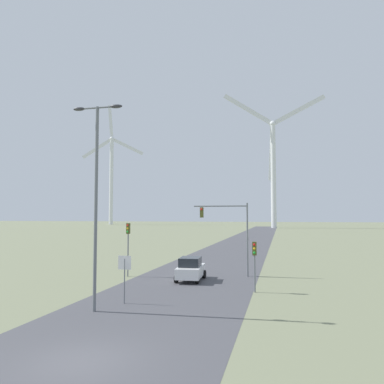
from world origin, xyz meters
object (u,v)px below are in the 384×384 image
(car_approaching, at_px, (191,269))
(wind_turbine_far_left, at_px, (111,172))
(stop_sign_near, at_px, (125,270))
(streetlamp, at_px, (96,183))
(traffic_light_mast_overhead, at_px, (228,224))
(traffic_light_post_near_left, at_px, (128,238))
(wind_turbine_left, at_px, (273,161))
(traffic_light_post_near_right, at_px, (255,255))

(car_approaching, distance_m, wind_turbine_far_left, 195.88)
(stop_sign_near, bearing_deg, streetlamp, -111.76)
(streetlamp, height_order, traffic_light_mast_overhead, streetlamp)
(traffic_light_post_near_left, height_order, wind_turbine_left, wind_turbine_left)
(stop_sign_near, distance_m, traffic_light_post_near_left, 9.87)
(traffic_light_post_near_right, distance_m, car_approaching, 6.45)
(traffic_light_post_near_left, relative_size, traffic_light_mast_overhead, 0.72)
(traffic_light_post_near_left, relative_size, car_approaching, 1.06)
(traffic_light_mast_overhead, height_order, car_approaching, traffic_light_mast_overhead)
(stop_sign_near, bearing_deg, wind_turbine_left, 87.51)
(traffic_light_post_near_right, height_order, wind_turbine_left, wind_turbine_left)
(streetlamp, xyz_separation_m, traffic_light_mast_overhead, (5.39, 13.42, -2.45))
(car_approaching, bearing_deg, traffic_light_mast_overhead, 48.65)
(traffic_light_post_near_left, bearing_deg, traffic_light_mast_overhead, 15.57)
(stop_sign_near, height_order, traffic_light_post_near_right, traffic_light_post_near_right)
(wind_turbine_far_left, height_order, wind_turbine_left, wind_turbine_far_left)
(streetlamp, height_order, traffic_light_post_near_right, streetlamp)
(traffic_light_post_near_right, distance_m, wind_turbine_far_left, 201.08)
(traffic_light_post_near_left, bearing_deg, car_approaching, -6.90)
(traffic_light_post_near_right, bearing_deg, streetlamp, -138.80)
(traffic_light_post_near_left, relative_size, traffic_light_post_near_right, 1.33)
(streetlamp, height_order, wind_turbine_far_left, wind_turbine_far_left)
(streetlamp, relative_size, car_approaching, 2.64)
(streetlamp, height_order, traffic_light_post_near_left, streetlamp)
(traffic_light_post_near_right, distance_m, traffic_light_mast_overhead, 7.19)
(wind_turbine_far_left, bearing_deg, wind_turbine_left, -23.71)
(traffic_light_post_near_left, xyz_separation_m, traffic_light_mast_overhead, (8.23, 2.29, 1.16))
(traffic_light_post_near_right, relative_size, traffic_light_mast_overhead, 0.54)
(traffic_light_post_near_left, relative_size, wind_turbine_left, 0.08)
(streetlamp, xyz_separation_m, traffic_light_post_near_right, (8.02, 7.02, -4.40))
(stop_sign_near, bearing_deg, traffic_light_mast_overhead, 68.09)
(streetlamp, bearing_deg, traffic_light_mast_overhead, 68.11)
(streetlamp, xyz_separation_m, wind_turbine_far_left, (-86.55, 182.20, 23.90))
(traffic_light_post_near_left, height_order, car_approaching, traffic_light_post_near_left)
(stop_sign_near, bearing_deg, traffic_light_post_near_right, 34.58)
(streetlamp, xyz_separation_m, traffic_light_post_near_left, (-2.84, 11.13, -3.60))
(stop_sign_near, relative_size, wind_turbine_far_left, 0.04)
(wind_turbine_far_left, bearing_deg, streetlamp, -64.59)
(traffic_light_mast_overhead, distance_m, car_approaching, 5.29)
(traffic_light_mast_overhead, xyz_separation_m, wind_turbine_left, (1.48, 127.75, 23.58))
(traffic_light_mast_overhead, xyz_separation_m, wind_turbine_far_left, (-91.94, 168.78, 26.34))
(traffic_light_post_near_right, bearing_deg, traffic_light_post_near_left, 159.29)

